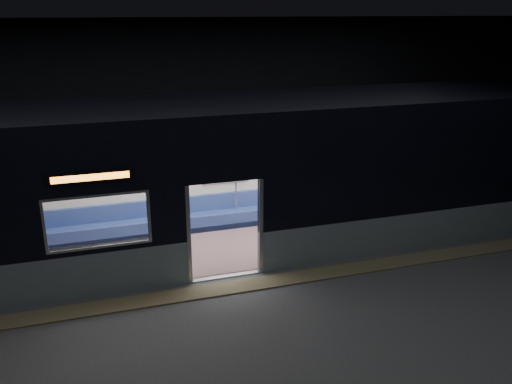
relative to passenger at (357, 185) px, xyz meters
name	(u,v)px	position (x,y,z in m)	size (l,w,h in m)	color
station_floor	(240,302)	(-4.25, -3.55, -0.79)	(24.00, 14.00, 0.01)	#47494C
station_envelope	(238,107)	(-4.25, -3.55, 2.88)	(24.00, 14.00, 5.00)	black
tactile_strip	(233,287)	(-4.25, -3.00, -0.77)	(22.80, 0.50, 0.03)	#8C7F59
metro_car	(207,171)	(-4.25, -1.00, 1.06)	(18.00, 3.04, 3.35)	#8C9EA7
passenger	(357,185)	(0.00, 0.00, 0.00)	(0.38, 0.66, 1.34)	black
handbag	(360,192)	(-0.01, -0.22, -0.11)	(0.29, 0.25, 0.14)	black
transit_map	(225,167)	(-3.51, 0.31, 0.71)	(1.08, 0.03, 0.70)	white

